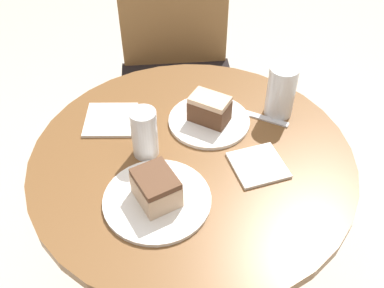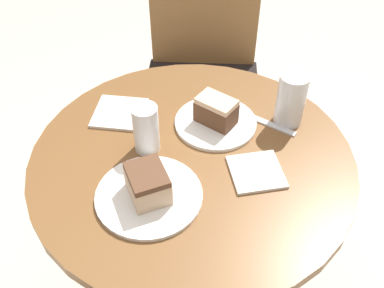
{
  "view_description": "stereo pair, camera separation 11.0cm",
  "coord_description": "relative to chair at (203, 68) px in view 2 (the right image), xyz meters",
  "views": [
    {
      "loc": [
        -0.2,
        -0.77,
        1.56
      ],
      "look_at": [
        0.0,
        0.0,
        0.8
      ],
      "focal_mm": 42.0,
      "sensor_mm": 36.0,
      "label": 1
    },
    {
      "loc": [
        -0.09,
        -0.79,
        1.56
      ],
      "look_at": [
        0.0,
        0.0,
        0.8
      ],
      "focal_mm": 42.0,
      "sensor_mm": 36.0,
      "label": 2
    }
  ],
  "objects": [
    {
      "name": "fork",
      "position": [
        0.08,
        -0.66,
        0.26
      ],
      "size": [
        0.14,
        0.13,
        0.0
      ],
      "rotation": [
        0.0,
        0.0,
        2.44
      ],
      "color": "silver",
      "rests_on": "table"
    },
    {
      "name": "glass_water",
      "position": [
        0.14,
        -0.66,
        0.33
      ],
      "size": [
        0.08,
        0.08,
        0.15
      ],
      "color": "silver",
      "rests_on": "table"
    },
    {
      "name": "glass_lemonade",
      "position": [
        -0.24,
        -0.72,
        0.32
      ],
      "size": [
        0.06,
        0.06,
        0.13
      ],
      "color": "silver",
      "rests_on": "table"
    },
    {
      "name": "plate_far",
      "position": [
        -0.25,
        -0.88,
        0.27
      ],
      "size": [
        0.25,
        0.25,
        0.01
      ],
      "color": "white",
      "rests_on": "table"
    },
    {
      "name": "napkin_side",
      "position": [
        0.01,
        -0.84,
        0.27
      ],
      "size": [
        0.13,
        0.13,
        0.01
      ],
      "rotation": [
        0.0,
        0.0,
        0.06
      ],
      "color": "silver",
      "rests_on": "table"
    },
    {
      "name": "plate_near",
      "position": [
        -0.06,
        -0.65,
        0.27
      ],
      "size": [
        0.22,
        0.22,
        0.01
      ],
      "color": "white",
      "rests_on": "table"
    },
    {
      "name": "cake_slice_near",
      "position": [
        -0.06,
        -0.65,
        0.31
      ],
      "size": [
        0.12,
        0.12,
        0.07
      ],
      "rotation": [
        0.0,
        0.0,
        0.82
      ],
      "color": "brown",
      "rests_on": "plate_near"
    },
    {
      "name": "chair",
      "position": [
        0.0,
        0.0,
        0.0
      ],
      "size": [
        0.53,
        0.5,
        0.97
      ],
      "rotation": [
        0.0,
        0.0,
        -0.17
      ],
      "color": "olive",
      "rests_on": "ground_plane"
    },
    {
      "name": "napkin_stack",
      "position": [
        -0.31,
        -0.58,
        0.27
      ],
      "size": [
        0.17,
        0.17,
        0.01
      ],
      "rotation": [
        0.0,
        0.0,
        -0.25
      ],
      "color": "silver",
      "rests_on": "table"
    },
    {
      "name": "table",
      "position": [
        -0.13,
        -0.76,
        0.07
      ],
      "size": [
        0.81,
        0.81,
        0.76
      ],
      "color": "brown",
      "rests_on": "ground_plane"
    },
    {
      "name": "cake_slice_far",
      "position": [
        -0.25,
        -0.88,
        0.31
      ],
      "size": [
        0.11,
        0.12,
        0.07
      ],
      "rotation": [
        0.0,
        0.0,
        3.41
      ],
      "color": "beige",
      "rests_on": "plate_far"
    }
  ]
}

